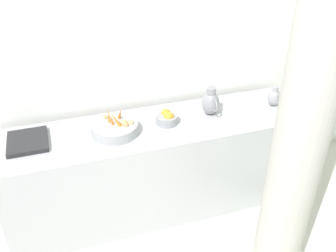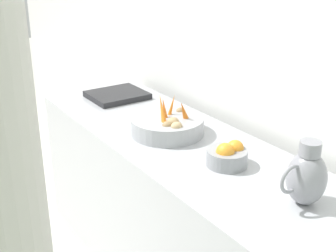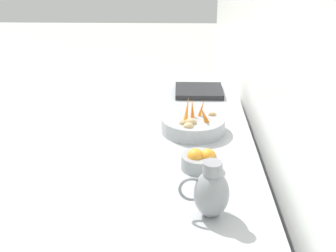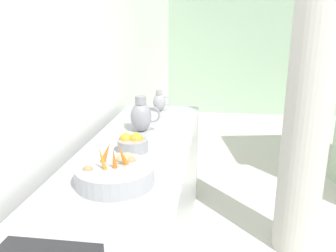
{
  "view_description": "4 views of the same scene",
  "coord_description": "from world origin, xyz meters",
  "px_view_note": "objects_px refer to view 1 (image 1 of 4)",
  "views": [
    {
      "loc": [
        1.06,
        -0.57,
        2.53
      ],
      "look_at": [
        -1.32,
        0.2,
        0.98
      ],
      "focal_mm": 40.48,
      "sensor_mm": 36.0,
      "label": 1
    },
    {
      "loc": [
        -0.3,
        1.6,
        1.79
      ],
      "look_at": [
        -1.35,
        0.04,
        1.03
      ],
      "focal_mm": 48.28,
      "sensor_mm": 36.0,
      "label": 2
    },
    {
      "loc": [
        -1.4,
        2.29,
        2.02
      ],
      "look_at": [
        -1.35,
        -0.02,
        0.99
      ],
      "focal_mm": 49.03,
      "sensor_mm": 36.0,
      "label": 3
    },
    {
      "loc": [
        -1.05,
        -1.65,
        1.62
      ],
      "look_at": [
        -1.32,
        0.41,
        1.0
      ],
      "focal_mm": 37.01,
      "sensor_mm": 36.0,
      "label": 4
    }
  ],
  "objects_px": {
    "vegetable_colander": "(115,128)",
    "support_column": "(307,114)",
    "orange_bowl": "(167,118)",
    "metal_pitcher_short": "(274,97)",
    "metal_pitcher_tall": "(211,102)"
  },
  "relations": [
    {
      "from": "vegetable_colander",
      "to": "support_column",
      "type": "height_order",
      "value": "support_column"
    },
    {
      "from": "support_column",
      "to": "orange_bowl",
      "type": "bearing_deg",
      "value": -158.12
    },
    {
      "from": "vegetable_colander",
      "to": "orange_bowl",
      "type": "height_order",
      "value": "vegetable_colander"
    },
    {
      "from": "vegetable_colander",
      "to": "orange_bowl",
      "type": "relative_size",
      "value": 2.05
    },
    {
      "from": "orange_bowl",
      "to": "metal_pitcher_short",
      "type": "bearing_deg",
      "value": 89.69
    },
    {
      "from": "vegetable_colander",
      "to": "support_column",
      "type": "relative_size",
      "value": 0.13
    },
    {
      "from": "vegetable_colander",
      "to": "metal_pitcher_tall",
      "type": "distance_m",
      "value": 0.85
    },
    {
      "from": "orange_bowl",
      "to": "support_column",
      "type": "xyz_separation_m",
      "value": [
        1.11,
        0.45,
        0.57
      ]
    },
    {
      "from": "orange_bowl",
      "to": "metal_pitcher_tall",
      "type": "relative_size",
      "value": 0.73
    },
    {
      "from": "vegetable_colander",
      "to": "metal_pitcher_tall",
      "type": "height_order",
      "value": "metal_pitcher_tall"
    },
    {
      "from": "orange_bowl",
      "to": "support_column",
      "type": "relative_size",
      "value": 0.06
    },
    {
      "from": "orange_bowl",
      "to": "metal_pitcher_short",
      "type": "xyz_separation_m",
      "value": [
        0.01,
        1.01,
        0.04
      ]
    },
    {
      "from": "orange_bowl",
      "to": "metal_pitcher_short",
      "type": "distance_m",
      "value": 1.01
    },
    {
      "from": "vegetable_colander",
      "to": "metal_pitcher_short",
      "type": "xyz_separation_m",
      "value": [
        -0.02,
        1.45,
        0.04
      ]
    },
    {
      "from": "metal_pitcher_tall",
      "to": "support_column",
      "type": "xyz_separation_m",
      "value": [
        1.14,
        0.04,
        0.51
      ]
    }
  ]
}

